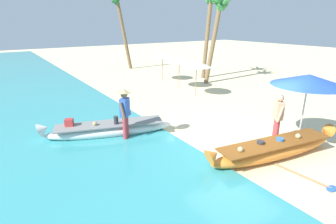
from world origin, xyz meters
The scene contains 13 objects.
ground_plane centered at (0.00, 0.00, 0.00)m, with size 80.00×80.00×0.00m, color beige.
boat_orange_foreground centered at (0.27, -1.16, 0.29)m, with size 4.73×1.51×0.81m.
boat_white_midground centered at (-3.17, 3.04, 0.28)m, with size 4.61×2.15×0.80m.
person_vendor_hatted centered at (-2.84, 2.40, 1.06)m, with size 0.55×0.51×1.83m.
person_tourist_customer centered at (1.12, -0.59, 0.97)m, with size 0.49×0.56×1.70m.
patio_umbrella_large centered at (1.88, -0.97, 2.14)m, with size 2.25×2.25×2.32m.
parasol_row_0 centered at (2.83, 5.59, 1.75)m, with size 1.60×1.60×1.91m.
parasol_row_1 centered at (3.11, 7.51, 1.75)m, with size 1.60×1.60×1.91m.
parasol_row_2 centered at (3.50, 9.96, 1.75)m, with size 1.60×1.60×1.91m.
palm_tree_tall_inland centered at (6.30, 7.72, 4.57)m, with size 2.53×2.49×5.65m.
palm_tree_leaning_seaward centered at (6.84, 9.13, 4.99)m, with size 2.74×2.74×6.21m.
palm_tree_mid_cluster centered at (3.10, 15.80, 4.97)m, with size 2.29×2.70×6.39m.
paddle centered at (0.04, -2.46, 0.03)m, with size 0.37×1.59×0.05m.
Camera 1 is at (-6.25, -5.22, 3.84)m, focal length 28.12 mm.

